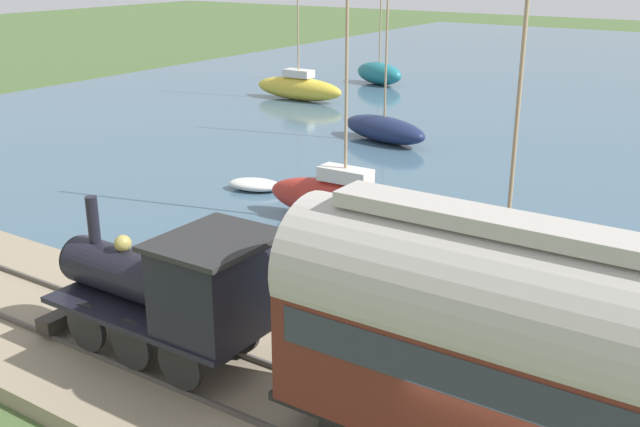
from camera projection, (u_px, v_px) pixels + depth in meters
The scene contains 9 objects.
steam_locomotive at pixel (177, 286), 14.93m from camera, with size 2.31×5.44×3.08m.
passenger_coach at pixel (559, 359), 10.71m from camera, with size 2.28×9.09×4.39m.
sailboat_yellow at pixel (299, 87), 45.28m from camera, with size 1.48×6.08×8.86m.
sailboat_white at pixel (502, 286), 18.46m from camera, with size 1.91×3.75×9.25m.
sailboat_navy at pixel (384, 129), 35.17m from camera, with size 2.83×5.17×8.66m.
sailboat_teal at pixel (379, 73), 50.71m from camera, with size 2.77×4.31×8.47m.
sailboat_red at pixel (345, 201), 24.27m from camera, with size 1.33×5.86×9.90m.
rowboat_mid_harbor at pixel (255, 185), 28.03m from camera, with size 1.64×2.27×0.44m.
rowboat_far_out at pixel (597, 241), 22.68m from camera, with size 2.62×2.32×0.30m.
Camera 1 is at (-9.51, -3.02, 8.40)m, focal length 42.00 mm.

